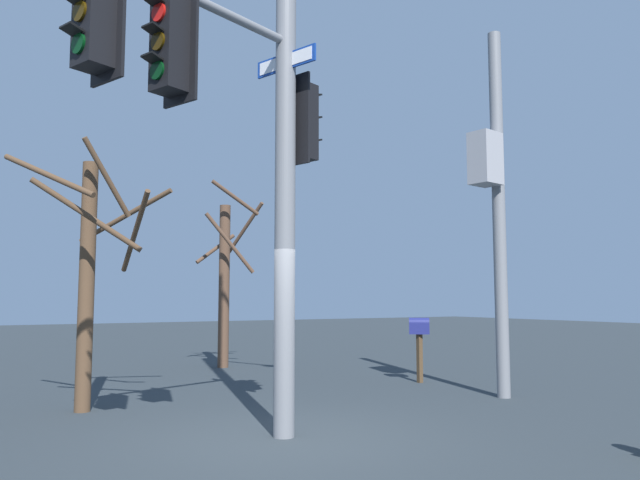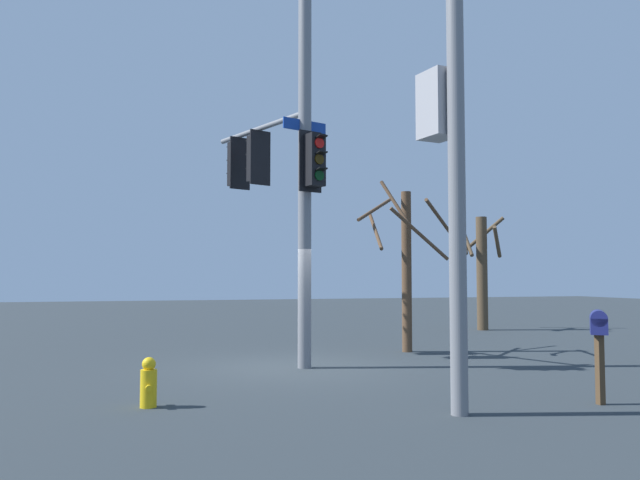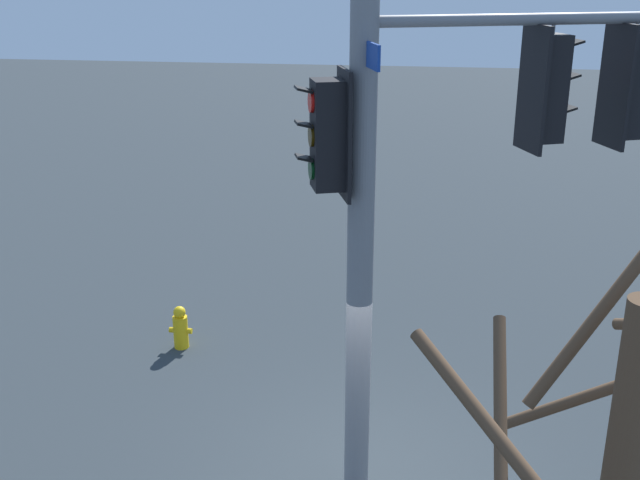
# 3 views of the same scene
# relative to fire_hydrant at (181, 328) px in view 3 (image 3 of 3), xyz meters

# --- Properties ---
(main_signal_pole_assembly) EXTENTS (4.63, 3.33, 9.98)m
(main_signal_pole_assembly) POSITION_rel_fire_hydrant_xyz_m (-3.70, 2.98, 4.77)
(main_signal_pole_assembly) COLOR slate
(main_signal_pole_assembly) RESTS_ON ground
(fire_hydrant) EXTENTS (0.38, 0.24, 0.73)m
(fire_hydrant) POSITION_rel_fire_hydrant_xyz_m (0.00, 0.00, 0.00)
(fire_hydrant) COLOR yellow
(fire_hydrant) RESTS_ON ground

